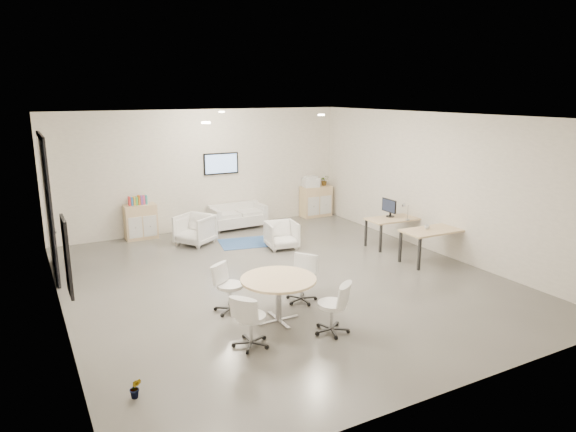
# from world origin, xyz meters

# --- Properties ---
(room_shell) EXTENTS (9.60, 10.60, 4.80)m
(room_shell) POSITION_xyz_m (0.00, 0.00, 1.60)
(room_shell) COLOR #54534D
(room_shell) RESTS_ON ground
(glass_door) EXTENTS (0.09, 1.90, 2.85)m
(glass_door) POSITION_xyz_m (-3.95, 2.51, 1.50)
(glass_door) COLOR black
(glass_door) RESTS_ON room_shell
(artwork) EXTENTS (0.05, 0.54, 1.04)m
(artwork) POSITION_xyz_m (-3.97, -1.60, 1.55)
(artwork) COLOR black
(artwork) RESTS_ON room_shell
(wall_tv) EXTENTS (0.98, 0.06, 0.58)m
(wall_tv) POSITION_xyz_m (0.50, 4.46, 1.75)
(wall_tv) COLOR black
(wall_tv) RESTS_ON room_shell
(ceiling_spots) EXTENTS (3.14, 4.14, 0.03)m
(ceiling_spots) POSITION_xyz_m (-0.20, 0.83, 3.18)
(ceiling_spots) COLOR #FFEAC6
(ceiling_spots) RESTS_ON room_shell
(sideboard_left) EXTENTS (0.78, 0.41, 0.88)m
(sideboard_left) POSITION_xyz_m (-1.77, 4.27, 0.44)
(sideboard_left) COLOR #DBBD84
(sideboard_left) RESTS_ON room_shell
(sideboard_right) EXTENTS (0.91, 0.44, 0.91)m
(sideboard_right) POSITION_xyz_m (3.40, 4.25, 0.45)
(sideboard_right) COLOR #DBBD84
(sideboard_right) RESTS_ON room_shell
(books) EXTENTS (0.46, 0.14, 0.22)m
(books) POSITION_xyz_m (-1.81, 4.27, 0.99)
(books) COLOR red
(books) RESTS_ON sideboard_left
(printer) EXTENTS (0.50, 0.44, 0.32)m
(printer) POSITION_xyz_m (3.22, 4.26, 1.06)
(printer) COLOR white
(printer) RESTS_ON sideboard_right
(loveseat) EXTENTS (1.51, 0.80, 0.55)m
(loveseat) POSITION_xyz_m (0.79, 4.12, 0.30)
(loveseat) COLOR silver
(loveseat) RESTS_ON room_shell
(blue_rug) EXTENTS (1.62, 1.23, 0.01)m
(blue_rug) POSITION_xyz_m (0.50, 2.63, 0.01)
(blue_rug) COLOR #2B4B84
(blue_rug) RESTS_ON room_shell
(armchair_left) EXTENTS (1.05, 1.06, 0.81)m
(armchair_left) POSITION_xyz_m (-0.73, 3.16, 0.40)
(armchair_left) COLOR silver
(armchair_left) RESTS_ON room_shell
(armchair_right) EXTENTS (0.78, 0.75, 0.71)m
(armchair_right) POSITION_xyz_m (0.99, 1.85, 0.36)
(armchair_right) COLOR silver
(armchair_right) RESTS_ON room_shell
(desk_rear) EXTENTS (1.36, 0.74, 0.69)m
(desk_rear) POSITION_xyz_m (3.47, 0.76, 0.62)
(desk_rear) COLOR #DBBD84
(desk_rear) RESTS_ON room_shell
(desk_front) EXTENTS (1.41, 0.73, 0.73)m
(desk_front) POSITION_xyz_m (3.43, -0.59, 0.65)
(desk_front) COLOR #DBBD84
(desk_front) RESTS_ON room_shell
(monitor) EXTENTS (0.20, 0.50, 0.44)m
(monitor) POSITION_xyz_m (3.43, 0.91, 0.92)
(monitor) COLOR black
(monitor) RESTS_ON desk_rear
(round_table) EXTENTS (1.22, 1.22, 0.74)m
(round_table) POSITION_xyz_m (-0.93, -1.70, 0.66)
(round_table) COLOR #DBBD84
(round_table) RESTS_ON room_shell
(meeting_chairs) EXTENTS (2.28, 2.28, 0.82)m
(meeting_chairs) POSITION_xyz_m (-0.93, -1.70, 0.41)
(meeting_chairs) COLOR white
(meeting_chairs) RESTS_ON room_shell
(plant_cabinet) EXTENTS (0.29, 0.32, 0.23)m
(plant_cabinet) POSITION_xyz_m (3.69, 4.26, 1.03)
(plant_cabinet) COLOR #3F7F3F
(plant_cabinet) RESTS_ON sideboard_right
(plant_floor) EXTENTS (0.22, 0.30, 0.12)m
(plant_floor) POSITION_xyz_m (-3.45, -2.79, 0.06)
(plant_floor) COLOR #3F7F3F
(plant_floor) RESTS_ON room_shell
(cup) EXTENTS (0.11, 0.09, 0.11)m
(cup) POSITION_xyz_m (3.33, -0.50, 0.78)
(cup) COLOR white
(cup) RESTS_ON desk_front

